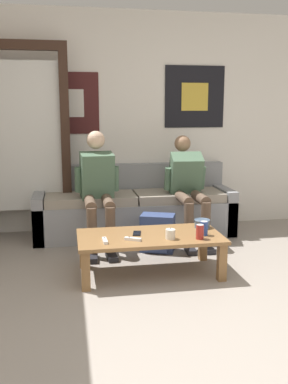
{
  "coord_description": "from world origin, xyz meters",
  "views": [
    {
      "loc": [
        -0.88,
        -2.21,
        1.43
      ],
      "look_at": [
        -0.18,
        1.75,
        0.65
      ],
      "focal_mm": 40.0,
      "sensor_mm": 36.0,
      "label": 1
    }
  ],
  "objects_px": {
    "person_seated_adult": "(98,186)",
    "game_controller_near_right": "(133,239)",
    "backpack": "(157,234)",
    "coffee_table": "(150,241)",
    "couch": "(134,210)",
    "cell_phone": "(137,233)",
    "drink_can_red": "(200,232)",
    "game_controller_near_left": "(105,241)",
    "ceramic_bowl": "(202,223)",
    "drink_can_blue": "(204,228)",
    "pillar_candle": "(170,234)",
    "person_seated_teen": "(188,184)"
  },
  "relations": [
    {
      "from": "pillar_candle",
      "to": "drink_can_red",
      "type": "relative_size",
      "value": 0.77
    },
    {
      "from": "game_controller_near_right",
      "to": "drink_can_red",
      "type": "bearing_deg",
      "value": -5.56
    },
    {
      "from": "coffee_table",
      "to": "cell_phone",
      "type": "bearing_deg",
      "value": 153.72
    },
    {
      "from": "drink_can_red",
      "to": "pillar_candle",
      "type": "bearing_deg",
      "value": 170.13
    },
    {
      "from": "backpack",
      "to": "cell_phone",
      "type": "distance_m",
      "value": 0.64
    },
    {
      "from": "coffee_table",
      "to": "ceramic_bowl",
      "type": "bearing_deg",
      "value": 16.0
    },
    {
      "from": "person_seated_teen",
      "to": "drink_can_blue",
      "type": "relative_size",
      "value": 9.2
    },
    {
      "from": "game_controller_near_right",
      "to": "cell_phone",
      "type": "bearing_deg",
      "value": 70.77
    },
    {
      "from": "person_seated_adult",
      "to": "drink_can_red",
      "type": "xyz_separation_m",
      "value": [
        0.78,
        -1.06,
        -0.24
      ]
    },
    {
      "from": "pillar_candle",
      "to": "game_controller_near_left",
      "type": "distance_m",
      "value": 0.55
    },
    {
      "from": "drink_can_blue",
      "to": "coffee_table",
      "type": "bearing_deg",
      "value": 169.37
    },
    {
      "from": "ceramic_bowl",
      "to": "drink_can_blue",
      "type": "distance_m",
      "value": 0.24
    },
    {
      "from": "ceramic_bowl",
      "to": "drink_can_blue",
      "type": "height_order",
      "value": "drink_can_blue"
    },
    {
      "from": "person_seated_adult",
      "to": "drink_can_red",
      "type": "distance_m",
      "value": 1.33
    },
    {
      "from": "person_seated_teen",
      "to": "ceramic_bowl",
      "type": "xyz_separation_m",
      "value": [
        -0.08,
        -0.78,
        -0.23
      ]
    },
    {
      "from": "game_controller_near_right",
      "to": "backpack",
      "type": "bearing_deg",
      "value": 63.36
    },
    {
      "from": "ceramic_bowl",
      "to": "backpack",
      "type": "bearing_deg",
      "value": 126.45
    },
    {
      "from": "coffee_table",
      "to": "backpack",
      "type": "xyz_separation_m",
      "value": [
        0.19,
        0.59,
        -0.12
      ]
    },
    {
      "from": "person_seated_teen",
      "to": "ceramic_bowl",
      "type": "bearing_deg",
      "value": -95.95
    },
    {
      "from": "couch",
      "to": "person_seated_adult",
      "type": "distance_m",
      "value": 0.69
    },
    {
      "from": "couch",
      "to": "drink_can_red",
      "type": "xyz_separation_m",
      "value": [
        0.34,
        -1.44,
        0.13
      ]
    },
    {
      "from": "drink_can_red",
      "to": "cell_phone",
      "type": "bearing_deg",
      "value": 154.63
    },
    {
      "from": "coffee_table",
      "to": "couch",
      "type": "bearing_deg",
      "value": 87.43
    },
    {
      "from": "drink_can_red",
      "to": "game_controller_near_left",
      "type": "relative_size",
      "value": 0.86
    },
    {
      "from": "couch",
      "to": "game_controller_near_right",
      "type": "relative_size",
      "value": 15.81
    },
    {
      "from": "drink_can_red",
      "to": "game_controller_near_left",
      "type": "xyz_separation_m",
      "value": [
        -0.8,
        0.05,
        -0.05
      ]
    },
    {
      "from": "game_controller_near_left",
      "to": "pillar_candle",
      "type": "bearing_deg",
      "value": -1.07
    },
    {
      "from": "person_seated_teen",
      "to": "cell_phone",
      "type": "bearing_deg",
      "value": -128.95
    },
    {
      "from": "couch",
      "to": "coffee_table",
      "type": "height_order",
      "value": "couch"
    },
    {
      "from": "coffee_table",
      "to": "cell_phone",
      "type": "height_order",
      "value": "cell_phone"
    },
    {
      "from": "couch",
      "to": "person_seated_teen",
      "type": "bearing_deg",
      "value": -30.58
    },
    {
      "from": "person_seated_adult",
      "to": "game_controller_near_right",
      "type": "height_order",
      "value": "person_seated_adult"
    },
    {
      "from": "person_seated_adult",
      "to": "cell_phone",
      "type": "distance_m",
      "value": 0.91
    },
    {
      "from": "coffee_table",
      "to": "pillar_candle",
      "type": "height_order",
      "value": "pillar_candle"
    },
    {
      "from": "ceramic_bowl",
      "to": "pillar_candle",
      "type": "bearing_deg",
      "value": -141.87
    },
    {
      "from": "game_controller_near_right",
      "to": "game_controller_near_left",
      "type": "bearing_deg",
      "value": -179.52
    },
    {
      "from": "backpack",
      "to": "game_controller_near_right",
      "type": "height_order",
      "value": "game_controller_near_right"
    },
    {
      "from": "person_seated_teen",
      "to": "game_controller_near_left",
      "type": "height_order",
      "value": "person_seated_teen"
    },
    {
      "from": "person_seated_adult",
      "to": "backpack",
      "type": "bearing_deg",
      "value": -25.57
    },
    {
      "from": "person_seated_adult",
      "to": "game_controller_near_right",
      "type": "xyz_separation_m",
      "value": [
        0.22,
        -1.0,
        -0.29
      ]
    },
    {
      "from": "drink_can_red",
      "to": "person_seated_adult",
      "type": "bearing_deg",
      "value": 126.42
    },
    {
      "from": "pillar_candle",
      "to": "drink_can_red",
      "type": "distance_m",
      "value": 0.25
    },
    {
      "from": "ceramic_bowl",
      "to": "drink_can_red",
      "type": "height_order",
      "value": "drink_can_red"
    },
    {
      "from": "game_controller_near_left",
      "to": "ceramic_bowl",
      "type": "bearing_deg",
      "value": 16.97
    },
    {
      "from": "ceramic_bowl",
      "to": "person_seated_teen",
      "type": "bearing_deg",
      "value": 84.05
    },
    {
      "from": "drink_can_red",
      "to": "game_controller_near_right",
      "type": "distance_m",
      "value": 0.57
    },
    {
      "from": "couch",
      "to": "drink_can_red",
      "type": "distance_m",
      "value": 1.48
    },
    {
      "from": "couch",
      "to": "backpack",
      "type": "distance_m",
      "value": 0.68
    },
    {
      "from": "cell_phone",
      "to": "backpack",
      "type": "bearing_deg",
      "value": 61.05
    },
    {
      "from": "person_seated_adult",
      "to": "ceramic_bowl",
      "type": "relative_size",
      "value": 8.16
    }
  ]
}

